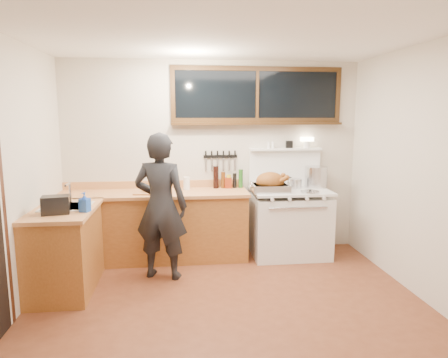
{
  "coord_description": "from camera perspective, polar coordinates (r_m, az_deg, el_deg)",
  "views": [
    {
      "loc": [
        -0.46,
        -3.66,
        1.88
      ],
      "look_at": [
        0.05,
        0.85,
        1.15
      ],
      "focal_mm": 32.0,
      "sensor_mm": 36.0,
      "label": 1
    }
  ],
  "objects": [
    {
      "name": "ground_plane",
      "position": [
        4.15,
        0.67,
        -17.97
      ],
      "size": [
        4.0,
        3.5,
        0.02
      ],
      "primitive_type": "cube",
      "color": "#5A2B17"
    },
    {
      "name": "room_shell",
      "position": [
        3.7,
        0.72,
        5.56
      ],
      "size": [
        4.1,
        3.6,
        2.65
      ],
      "color": "beige",
      "rests_on": "ground"
    },
    {
      "name": "counter_back",
      "position": [
        5.32,
        -9.94,
        -6.55
      ],
      "size": [
        2.44,
        0.64,
        1.0
      ],
      "color": "brown",
      "rests_on": "ground"
    },
    {
      "name": "counter_left",
      "position": [
        4.69,
        -21.73,
        -9.28
      ],
      "size": [
        0.64,
        1.09,
        0.9
      ],
      "color": "brown",
      "rests_on": "ground"
    },
    {
      "name": "sink_unit",
      "position": [
        4.65,
        -21.55,
        -4.36
      ],
      "size": [
        0.5,
        0.45,
        0.37
      ],
      "color": "white",
      "rests_on": "counter_left"
    },
    {
      "name": "vintage_stove",
      "position": [
        5.47,
        9.33,
        -5.97
      ],
      "size": [
        1.02,
        0.74,
        1.58
      ],
      "color": "white",
      "rests_on": "ground"
    },
    {
      "name": "back_window",
      "position": [
        5.49,
        4.77,
        11.02
      ],
      "size": [
        2.32,
        0.13,
        0.77
      ],
      "color": "black",
      "rests_on": "room_shell"
    },
    {
      "name": "knife_strip",
      "position": [
        5.45,
        -0.52,
        3.14
      ],
      "size": [
        0.46,
        0.03,
        0.28
      ],
      "color": "black",
      "rests_on": "room_shell"
    },
    {
      "name": "man",
      "position": [
        4.63,
        -9.01,
        -3.88
      ],
      "size": [
        0.71,
        0.56,
        1.69
      ],
      "color": "black",
      "rests_on": "ground"
    },
    {
      "name": "soap_bottle",
      "position": [
        4.32,
        -19.29,
        -3.12
      ],
      "size": [
        0.12,
        0.12,
        0.2
      ],
      "color": "blue",
      "rests_on": "counter_left"
    },
    {
      "name": "toaster",
      "position": [
        4.35,
        -22.91,
        -3.42
      ],
      "size": [
        0.29,
        0.23,
        0.18
      ],
      "color": "black",
      "rests_on": "counter_left"
    },
    {
      "name": "cutting_board",
      "position": [
        5.13,
        -10.34,
        -1.43
      ],
      "size": [
        0.44,
        0.35,
        0.14
      ],
      "color": "#C4834D",
      "rests_on": "counter_back"
    },
    {
      "name": "roast_turkey",
      "position": [
        5.17,
        6.66,
        -0.69
      ],
      "size": [
        0.51,
        0.37,
        0.26
      ],
      "color": "silver",
      "rests_on": "vintage_stove"
    },
    {
      "name": "stockpot",
      "position": [
        5.6,
        13.02,
        0.29
      ],
      "size": [
        0.33,
        0.33,
        0.29
      ],
      "color": "silver",
      "rests_on": "vintage_stove"
    },
    {
      "name": "saucepan",
      "position": [
        5.48,
        10.13,
        -0.61
      ],
      "size": [
        0.19,
        0.3,
        0.13
      ],
      "color": "silver",
      "rests_on": "vintage_stove"
    },
    {
      "name": "pot_lid",
      "position": [
        5.21,
        12.18,
        -1.79
      ],
      "size": [
        0.29,
        0.29,
        0.04
      ],
      "color": "silver",
      "rests_on": "vintage_stove"
    },
    {
      "name": "coffee_tin",
      "position": [
        5.4,
        0.61,
        -0.55
      ],
      "size": [
        0.1,
        0.08,
        0.14
      ],
      "color": "maroon",
      "rests_on": "counter_back"
    },
    {
      "name": "pitcher",
      "position": [
        5.31,
        -5.36,
        -0.62
      ],
      "size": [
        0.09,
        0.09,
        0.17
      ],
      "color": "white",
      "rests_on": "counter_back"
    },
    {
      "name": "bottle_cluster",
      "position": [
        5.4,
        0.35,
        0.01
      ],
      "size": [
        0.41,
        0.07,
        0.3
      ],
      "color": "black",
      "rests_on": "counter_back"
    }
  ]
}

